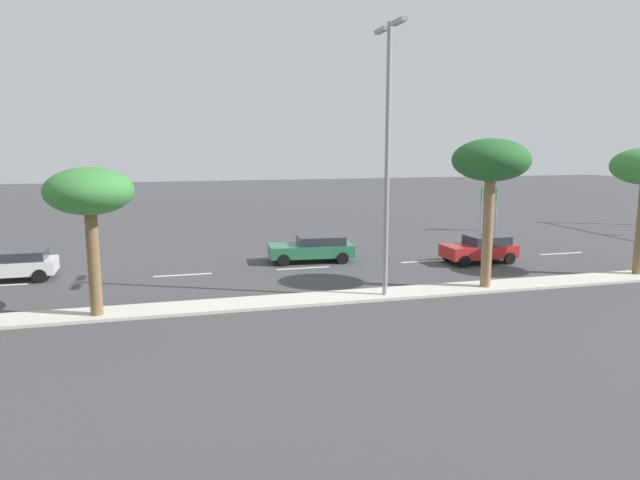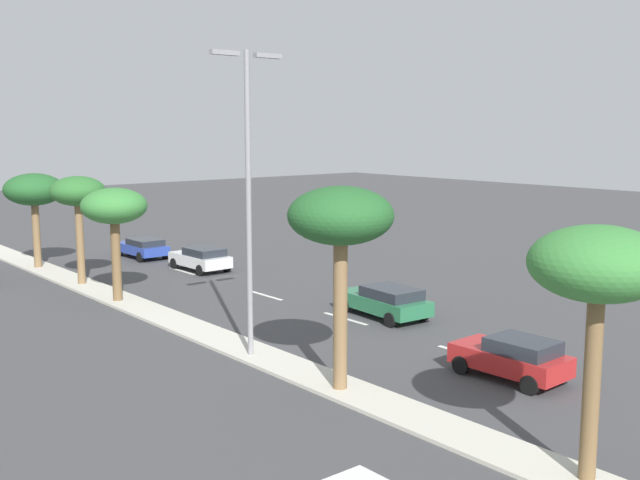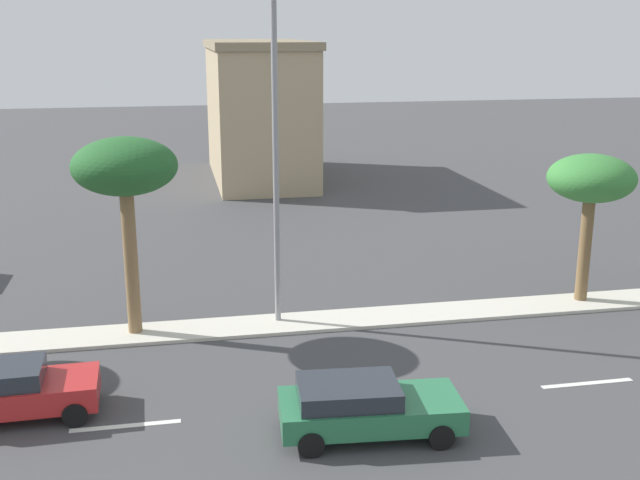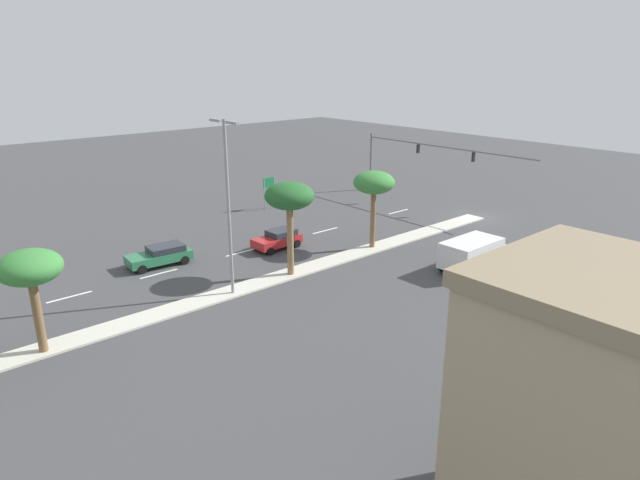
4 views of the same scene
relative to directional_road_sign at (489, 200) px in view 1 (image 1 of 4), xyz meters
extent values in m
plane|color=#424244|center=(-15.34, 16.58, -2.28)|extent=(160.00, 160.00, 0.00)
cube|color=beige|center=(-15.34, 25.01, -2.22)|extent=(1.80, 75.87, 0.12)
cube|color=silver|center=(-9.19, 0.72, -2.28)|extent=(0.20, 2.80, 0.01)
cube|color=silver|center=(-9.19, 9.43, -2.28)|extent=(0.20, 2.80, 0.01)
cube|color=silver|center=(-9.19, 16.30, -2.28)|extent=(0.20, 2.80, 0.01)
cube|color=silver|center=(-9.19, 22.36, -2.28)|extent=(0.20, 2.80, 0.01)
cylinder|color=gray|center=(0.00, -0.62, -0.69)|extent=(0.10, 0.10, 3.18)
cylinder|color=gray|center=(0.00, 0.62, -0.69)|extent=(0.10, 0.10, 3.18)
cube|color=#19723F|center=(0.00, 0.00, 0.40)|extent=(0.08, 1.37, 1.01)
cylinder|color=olive|center=(-15.49, 9.49, 0.33)|extent=(0.45, 0.45, 4.98)
ellipsoid|color=#235B28|center=(-15.49, 9.49, 3.40)|extent=(3.33, 3.33, 1.83)
cylinder|color=brown|center=(-15.57, 25.66, -0.15)|extent=(0.45, 0.45, 4.03)
ellipsoid|color=#387F38|center=(-15.57, 25.66, 2.41)|extent=(3.12, 3.12, 1.71)
cylinder|color=gray|center=(-15.63, 14.30, 3.30)|extent=(0.20, 0.20, 10.92)
cube|color=gray|center=(-16.53, 14.30, 8.61)|extent=(1.10, 0.24, 0.16)
cube|color=gray|center=(-14.73, 14.30, 8.61)|extent=(1.10, 0.24, 0.16)
cube|color=#287047|center=(-7.63, 15.50, -1.64)|extent=(2.30, 4.67, 0.64)
cube|color=#262B33|center=(-7.68, 14.94, -1.09)|extent=(1.94, 2.62, 0.46)
cylinder|color=black|center=(-8.43, 17.16, -1.96)|extent=(0.27, 0.66, 0.64)
cylinder|color=black|center=(-6.59, 17.01, -1.96)|extent=(0.27, 0.66, 0.64)
cylinder|color=black|center=(-8.68, 14.00, -1.96)|extent=(0.27, 0.66, 0.64)
cylinder|color=black|center=(-6.84, 13.85, -1.96)|extent=(0.27, 0.66, 0.64)
cube|color=silver|center=(-8.23, 30.29, -1.64)|extent=(1.98, 4.16, 0.64)
cube|color=#262B33|center=(-8.22, 29.77, -1.10)|extent=(1.75, 2.31, 0.44)
cylinder|color=black|center=(-9.09, 28.82, -1.96)|extent=(0.23, 0.64, 0.64)
cylinder|color=black|center=(-7.31, 28.86, -1.96)|extent=(0.23, 0.64, 0.64)
cube|color=red|center=(-10.26, 6.79, -1.63)|extent=(1.91, 3.94, 0.67)
cube|color=#262B33|center=(-10.25, 6.30, -1.06)|extent=(1.67, 2.19, 0.47)
cylinder|color=black|center=(-11.15, 8.12, -1.96)|extent=(0.24, 0.65, 0.64)
cylinder|color=black|center=(-9.45, 8.17, -1.96)|extent=(0.24, 0.65, 0.64)
cylinder|color=black|center=(-11.07, 5.40, -1.96)|extent=(0.24, 0.65, 0.64)
cylinder|color=black|center=(-9.37, 5.45, -1.96)|extent=(0.24, 0.65, 0.64)
camera|label=1|loc=(-37.62, 23.04, 4.08)|focal=32.38mm
camera|label=2|loc=(-30.79, -7.89, 6.11)|focal=42.27mm
camera|label=3|loc=(9.44, 10.88, 7.60)|focal=43.69mm
camera|label=4|loc=(-44.01, 31.60, 12.15)|focal=31.26mm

